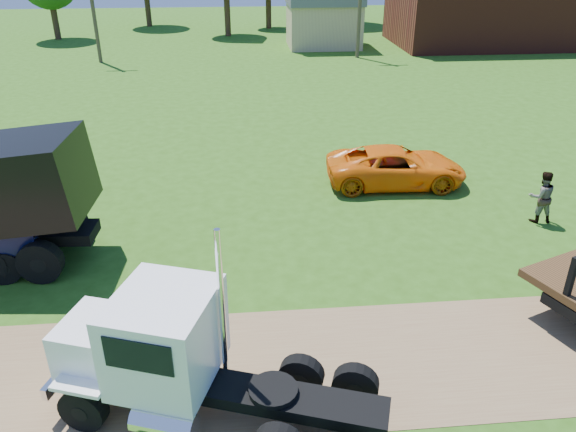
{
  "coord_description": "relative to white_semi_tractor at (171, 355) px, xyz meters",
  "views": [
    {
      "loc": [
        -3.73,
        -9.95,
        8.95
      ],
      "look_at": [
        -2.39,
        4.48,
        1.6
      ],
      "focal_mm": 35.0,
      "sensor_mm": 36.0,
      "label": 1
    }
  ],
  "objects": [
    {
      "name": "ground",
      "position": [
        5.26,
        1.02,
        -1.4
      ],
      "size": [
        140.0,
        140.0,
        0.0
      ],
      "primitive_type": "plane",
      "color": "#2B5212",
      "rests_on": "ground"
    },
    {
      "name": "dirt_track",
      "position": [
        5.26,
        1.02,
        -1.4
      ],
      "size": [
        120.0,
        4.2,
        0.01
      ],
      "primitive_type": "cube",
      "color": "brown",
      "rests_on": "ground"
    },
    {
      "name": "white_semi_tractor",
      "position": [
        0.0,
        0.0,
        0.0
      ],
      "size": [
        6.9,
        4.15,
        4.1
      ],
      "rotation": [
        0.0,
        0.0,
        -0.33
      ],
      "color": "black",
      "rests_on": "ground"
    },
    {
      "name": "orange_pickup",
      "position": [
        7.64,
        11.04,
        -0.65
      ],
      "size": [
        5.51,
        2.72,
        1.5
      ],
      "primitive_type": "imported",
      "rotation": [
        0.0,
        0.0,
        1.53
      ],
      "color": "orange",
      "rests_on": "ground"
    },
    {
      "name": "spectator_b",
      "position": [
        11.71,
        7.47,
        -0.48
      ],
      "size": [
        0.93,
        0.74,
        1.84
      ],
      "primitive_type": "imported",
      "rotation": [
        0.0,
        0.0,
        3.09
      ],
      "color": "#999999",
      "rests_on": "ground"
    },
    {
      "name": "brick_building",
      "position": [
        23.26,
        41.02,
        1.26
      ],
      "size": [
        15.4,
        10.4,
        5.3
      ],
      "color": "maroon",
      "rests_on": "ground"
    },
    {
      "name": "tan_shed",
      "position": [
        9.26,
        41.02,
        1.02
      ],
      "size": [
        6.2,
        5.4,
        4.7
      ],
      "color": "tan",
      "rests_on": "ground"
    }
  ]
}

